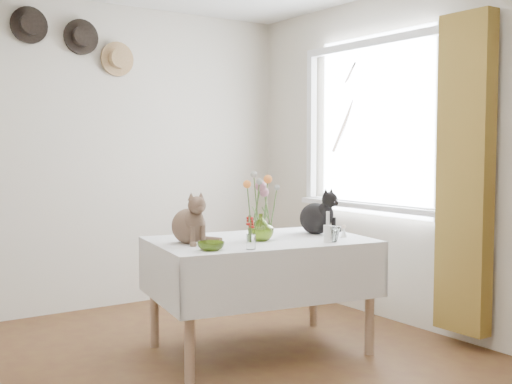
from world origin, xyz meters
TOP-DOWN VIEW (x-y plane):
  - room at (0.00, 0.00)m, footprint 4.08×4.58m
  - window at (1.97, 0.80)m, footprint 0.12×1.52m
  - curtain at (1.90, -0.12)m, footprint 0.12×0.38m
  - dining_table at (0.73, 0.56)m, footprint 1.50×1.10m
  - tabby_cat at (0.27, 0.67)m, footprint 0.24×0.29m
  - black_cat at (1.20, 0.57)m, footprint 0.28×0.32m
  - flower_vase at (0.70, 0.50)m, footprint 0.18×0.18m
  - green_bowl at (0.24, 0.35)m, footprint 0.20×0.20m
  - drinking_glass at (1.04, 0.21)m, footprint 0.12×0.12m
  - candlestick at (1.00, 0.21)m, footprint 0.05×0.05m
  - berry_jar at (0.45, 0.25)m, footprint 0.06×0.06m
  - porcelain_figurine at (1.24, 0.32)m, footprint 0.04×0.04m
  - flower_bouquet at (0.70, 0.51)m, footprint 0.17×0.13m
  - wall_hats at (0.12, 2.19)m, footprint 0.98×0.09m

SIDE VIEW (x-z plane):
  - dining_table at x=0.73m, z-range 0.19..0.92m
  - green_bowl at x=0.24m, z-range 0.73..0.78m
  - porcelain_figurine at x=1.24m, z-range 0.73..0.81m
  - drinking_glass at x=1.04m, z-range 0.73..0.83m
  - candlestick at x=1.00m, z-range 0.70..0.90m
  - flower_vase at x=0.70m, z-range 0.73..0.91m
  - berry_jar at x=0.45m, z-range 0.72..0.95m
  - black_cat at x=1.20m, z-range 0.73..1.06m
  - tabby_cat at x=0.27m, z-range 0.73..1.06m
  - flower_bouquet at x=0.70m, z-range 0.88..1.27m
  - curtain at x=1.90m, z-range 0.10..2.20m
  - room at x=0.00m, z-range -0.04..2.54m
  - window at x=1.97m, z-range 0.74..2.06m
  - wall_hats at x=0.12m, z-range 1.93..2.41m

